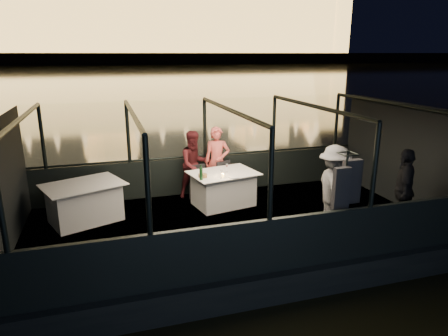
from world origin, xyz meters
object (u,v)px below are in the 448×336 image
object	(u,v)px
chair_port_left	(200,181)
coat_stand	(343,204)
dining_table_aft	(85,203)
passenger_dark	(404,188)
wine_bottle	(201,173)
dining_table_central	(223,189)
chair_port_right	(226,179)
person_man_maroon	(195,167)
passenger_stripe	(334,188)
person_woman_coral	(217,165)

from	to	relation	value
chair_port_left	coat_stand	size ratio (longest dim) A/B	0.44
dining_table_aft	chair_port_left	xyz separation A→B (m)	(2.54, 0.54, 0.06)
passenger_dark	wine_bottle	size ratio (longest dim) A/B	4.93
dining_table_central	wine_bottle	bearing A→B (deg)	-147.64
chair_port_right	person_man_maroon	world-z (taller)	person_man_maroon
dining_table_central	person_man_maroon	world-z (taller)	person_man_maroon
dining_table_aft	passenger_stripe	bearing A→B (deg)	-21.20
person_man_maroon	wine_bottle	bearing A→B (deg)	-106.96
wine_bottle	dining_table_aft	bearing A→B (deg)	172.36
person_man_maroon	coat_stand	bearing A→B (deg)	-74.18
dining_table_aft	person_woman_coral	size ratio (longest dim) A/B	0.90
coat_stand	passenger_dark	bearing A→B (deg)	16.58
chair_port_left	passenger_stripe	size ratio (longest dim) A/B	0.47
dining_table_central	passenger_stripe	bearing A→B (deg)	-48.31
dining_table_aft	chair_port_left	size ratio (longest dim) A/B	1.89
passenger_stripe	passenger_dark	size ratio (longest dim) A/B	1.04
person_woman_coral	passenger_dark	bearing A→B (deg)	-29.73
person_man_maroon	wine_bottle	world-z (taller)	person_man_maroon
wine_bottle	chair_port_right	bearing A→B (deg)	46.38
person_woman_coral	dining_table_central	bearing A→B (deg)	-78.40
coat_stand	person_woman_coral	distance (m)	3.68
person_woman_coral	passenger_dark	xyz separation A→B (m)	(2.87, -2.98, 0.10)
person_woman_coral	passenger_stripe	distance (m)	3.03
dining_table_central	passenger_dark	world-z (taller)	passenger_dark
passenger_stripe	wine_bottle	size ratio (longest dim) A/B	5.10
chair_port_left	chair_port_right	size ratio (longest dim) A/B	0.95
dining_table_aft	chair_port_left	distance (m)	2.60
passenger_dark	wine_bottle	world-z (taller)	passenger_dark
dining_table_central	dining_table_aft	xyz separation A→B (m)	(-2.97, -0.06, 0.00)
dining_table_aft	chair_port_left	bearing A→B (deg)	12.07
passenger_stripe	passenger_dark	world-z (taller)	passenger_stripe
person_woman_coral	person_man_maroon	xyz separation A→B (m)	(-0.55, 0.00, 0.00)
coat_stand	passenger_stripe	distance (m)	0.97
dining_table_aft	wine_bottle	world-z (taller)	wine_bottle
dining_table_aft	chair_port_right	distance (m)	3.20
wine_bottle	dining_table_central	bearing A→B (deg)	32.36
chair_port_left	person_woman_coral	bearing A→B (deg)	8.12
passenger_stripe	chair_port_left	bearing A→B (deg)	54.76
passenger_dark	chair_port_right	bearing A→B (deg)	-94.79
person_woman_coral	person_man_maroon	bearing A→B (deg)	-163.64
chair_port_left	coat_stand	distance (m)	3.68
chair_port_right	wine_bottle	size ratio (longest dim) A/B	2.55
dining_table_aft	chair_port_left	world-z (taller)	chair_port_left
chair_port_right	coat_stand	size ratio (longest dim) A/B	0.47
dining_table_central	dining_table_aft	size ratio (longest dim) A/B	0.96
chair_port_left	coat_stand	world-z (taller)	coat_stand
person_woman_coral	wine_bottle	size ratio (longest dim) A/B	5.04
passenger_dark	wine_bottle	xyz separation A→B (m)	(-3.53, 1.88, 0.06)
dining_table_aft	chair_port_right	xyz separation A→B (m)	(3.16, 0.51, 0.06)
person_woman_coral	passenger_stripe	xyz separation A→B (m)	(1.59, -2.58, 0.10)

